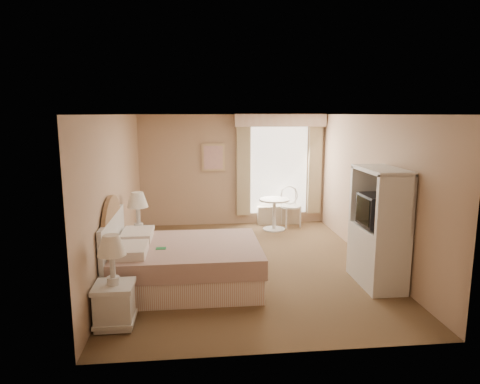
{
  "coord_description": "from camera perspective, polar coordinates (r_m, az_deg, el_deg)",
  "views": [
    {
      "loc": [
        -0.86,
        -6.85,
        2.51
      ],
      "look_at": [
        -0.1,
        0.3,
        1.19
      ],
      "focal_mm": 32.0,
      "sensor_mm": 36.0,
      "label": 1
    }
  ],
  "objects": [
    {
      "name": "nightstand_near",
      "position": [
        5.39,
        -16.45,
        -12.83
      ],
      "size": [
        0.46,
        0.46,
        1.12
      ],
      "color": "silver",
      "rests_on": "room"
    },
    {
      "name": "round_table",
      "position": [
        9.36,
        4.58,
        -2.3
      ],
      "size": [
        0.65,
        0.65,
        0.69
      ],
      "color": "silver",
      "rests_on": "room"
    },
    {
      "name": "framed_art",
      "position": [
        9.62,
        -3.59,
        4.63
      ],
      "size": [
        0.52,
        0.04,
        0.62
      ],
      "color": "tan",
      "rests_on": "room"
    },
    {
      "name": "window",
      "position": [
        9.76,
        5.29,
        3.45
      ],
      "size": [
        2.05,
        0.22,
        2.51
      ],
      "color": "white",
      "rests_on": "room"
    },
    {
      "name": "cafe_chair",
      "position": [
        9.74,
        6.7,
        -1.48
      ],
      "size": [
        0.49,
        0.49,
        0.9
      ],
      "rotation": [
        0.0,
        0.0,
        0.13
      ],
      "color": "silver",
      "rests_on": "room"
    },
    {
      "name": "armoire",
      "position": [
        6.66,
        17.96,
        -5.7
      ],
      "size": [
        0.53,
        1.05,
        1.75
      ],
      "color": "silver",
      "rests_on": "room"
    },
    {
      "name": "room",
      "position": [
        7.01,
        1.09,
        0.03
      ],
      "size": [
        4.21,
        5.51,
        2.51
      ],
      "color": "brown",
      "rests_on": "ground"
    },
    {
      "name": "bed",
      "position": [
        6.42,
        -8.12,
        -9.34
      ],
      "size": [
        2.14,
        1.67,
        1.48
      ],
      "color": "#D49F89",
      "rests_on": "room"
    },
    {
      "name": "nightstand_far",
      "position": [
        7.58,
        -13.32,
        -5.69
      ],
      "size": [
        0.49,
        0.49,
        1.19
      ],
      "color": "silver",
      "rests_on": "room"
    }
  ]
}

